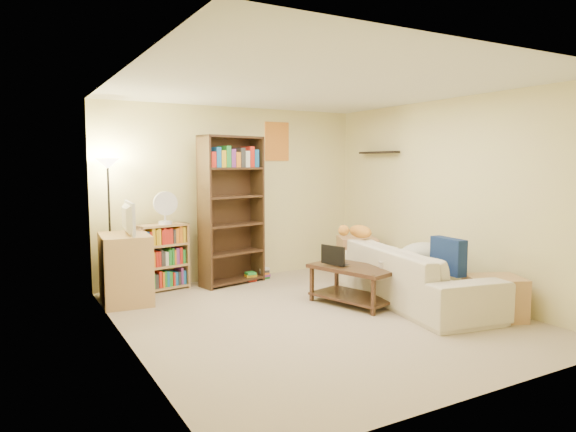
{
  "coord_description": "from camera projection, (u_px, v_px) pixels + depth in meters",
  "views": [
    {
      "loc": [
        -2.97,
        -4.69,
        1.68
      ],
      "look_at": [
        0.06,
        0.72,
        1.05
      ],
      "focal_mm": 32.0,
      "sensor_mm": 36.0,
      "label": 1
    }
  ],
  "objects": [
    {
      "name": "room",
      "position": [
        316.0,
        169.0,
        5.53
      ],
      "size": [
        4.5,
        4.54,
        2.52
      ],
      "color": "tan",
      "rests_on": "ground"
    },
    {
      "name": "sofa",
      "position": [
        413.0,
        275.0,
        6.21
      ],
      "size": [
        2.65,
        1.7,
        0.68
      ],
      "primitive_type": "imported",
      "rotation": [
        0.0,
        0.0,
        1.4
      ],
      "color": "beige",
      "rests_on": "ground"
    },
    {
      "name": "navy_pillow",
      "position": [
        448.0,
        256.0,
        5.74
      ],
      "size": [
        0.17,
        0.46,
        0.4
      ],
      "primitive_type": "cube",
      "rotation": [
        0.0,
        0.0,
        1.5
      ],
      "color": "navy",
      "rests_on": "sofa"
    },
    {
      "name": "cream_blanket",
      "position": [
        423.0,
        253.0,
        6.3
      ],
      "size": [
        0.63,
        0.45,
        0.27
      ],
      "primitive_type": "ellipsoid",
      "color": "beige",
      "rests_on": "sofa"
    },
    {
      "name": "tabby_cat",
      "position": [
        357.0,
        231.0,
        6.91
      ],
      "size": [
        0.54,
        0.26,
        0.19
      ],
      "color": "orange",
      "rests_on": "sofa"
    },
    {
      "name": "coffee_table",
      "position": [
        354.0,
        279.0,
        6.16
      ],
      "size": [
        0.85,
        1.15,
        0.46
      ],
      "rotation": [
        0.0,
        0.0,
        0.29
      ],
      "color": "#3C2317",
      "rests_on": "ground"
    },
    {
      "name": "laptop",
      "position": [
        341.0,
        264.0,
        6.23
      ],
      "size": [
        0.37,
        0.31,
        0.02
      ],
      "primitive_type": "imported",
      "rotation": [
        0.0,
        0.0,
        1.79
      ],
      "color": "black",
      "rests_on": "coffee_table"
    },
    {
      "name": "laptop_screen",
      "position": [
        333.0,
        255.0,
        6.12
      ],
      "size": [
        0.11,
        0.33,
        0.23
      ],
      "primitive_type": "cube",
      "rotation": [
        0.0,
        0.0,
        0.29
      ],
      "color": "white",
      "rests_on": "laptop"
    },
    {
      "name": "mug",
      "position": [
        382.0,
        265.0,
        6.03
      ],
      "size": [
        0.15,
        0.15,
        0.08
      ],
      "primitive_type": "imported",
      "rotation": [
        0.0,
        0.0,
        0.37
      ],
      "color": "white",
      "rests_on": "coffee_table"
    },
    {
      "name": "tv_remote",
      "position": [
        337.0,
        260.0,
        6.46
      ],
      "size": [
        0.15,
        0.18,
        0.02
      ],
      "primitive_type": "cube",
      "rotation": [
        0.0,
        0.0,
        0.59
      ],
      "color": "black",
      "rests_on": "coffee_table"
    },
    {
      "name": "tv_stand",
      "position": [
        125.0,
        268.0,
        6.22
      ],
      "size": [
        0.62,
        0.82,
        0.84
      ],
      "primitive_type": "cube",
      "rotation": [
        0.0,
        0.0,
        -0.08
      ],
      "color": "tan",
      "rests_on": "ground"
    },
    {
      "name": "television",
      "position": [
        124.0,
        218.0,
        6.16
      ],
      "size": [
        0.7,
        0.2,
        0.39
      ],
      "primitive_type": "imported",
      "rotation": [
        0.0,
        0.0,
        1.49
      ],
      "color": "black",
      "rests_on": "tv_stand"
    },
    {
      "name": "tall_bookshelf",
      "position": [
        232.0,
        207.0,
        7.12
      ],
      "size": [
        0.97,
        0.51,
        2.06
      ],
      "rotation": [
        0.0,
        0.0,
        0.23
      ],
      "color": "#3B2916",
      "rests_on": "ground"
    },
    {
      "name": "short_bookshelf",
      "position": [
        162.0,
        257.0,
        6.83
      ],
      "size": [
        0.73,
        0.4,
        0.89
      ],
      "rotation": [
        0.0,
        0.0,
        0.19
      ],
      "color": "tan",
      "rests_on": "ground"
    },
    {
      "name": "desk_fan",
      "position": [
        165.0,
        207.0,
        6.75
      ],
      "size": [
        0.32,
        0.18,
        0.44
      ],
      "color": "white",
      "rests_on": "short_bookshelf"
    },
    {
      "name": "floor_lamp",
      "position": [
        108.0,
        187.0,
        6.4
      ],
      "size": [
        0.3,
        0.3,
        1.75
      ],
      "color": "black",
      "rests_on": "ground"
    },
    {
      "name": "side_table",
      "position": [
        357.0,
        257.0,
        7.61
      ],
      "size": [
        0.69,
        0.69,
        0.6
      ],
      "primitive_type": "cube",
      "rotation": [
        0.0,
        0.0,
        -0.42
      ],
      "color": "tan",
      "rests_on": "ground"
    },
    {
      "name": "end_cabinet",
      "position": [
        495.0,
        298.0,
        5.56
      ],
      "size": [
        0.7,
        0.65,
        0.46
      ],
      "primitive_type": "cube",
      "rotation": [
        0.0,
        0.0,
        -0.43
      ],
      "color": "tan",
      "rests_on": "ground"
    },
    {
      "name": "book_stacks",
      "position": [
        258.0,
        275.0,
        7.46
      ],
      "size": [
        0.4,
        0.18,
        0.16
      ],
      "color": "red",
      "rests_on": "ground"
    }
  ]
}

